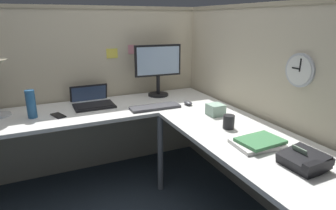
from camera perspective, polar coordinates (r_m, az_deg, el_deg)
ground_plane at (r=2.50m, az=-3.51°, el=-19.03°), size 6.80×6.80×0.00m
cubicle_wall_back at (r=2.87m, az=-17.04°, el=2.60°), size 2.57×0.12×1.58m
cubicle_wall_right at (r=2.37m, az=18.63°, el=-0.51°), size 0.12×2.37×1.58m
desk at (r=2.11m, az=-7.07°, el=-6.59°), size 2.35×2.15×0.73m
monitor at (r=2.78m, az=-2.01°, el=7.75°), size 0.46×0.20×0.50m
laptop at (r=2.65m, az=-15.02°, el=0.73°), size 0.35×0.39×0.22m
keyboard at (r=2.43m, az=-2.60°, el=-0.43°), size 0.43×0.15×0.02m
computer_mouse at (r=2.53m, az=4.04°, el=0.39°), size 0.06×0.10×0.03m
cell_phone at (r=2.40m, az=-21.16°, el=-1.97°), size 0.11×0.16×0.01m
thermos_flask at (r=2.42m, az=-25.77°, el=0.17°), size 0.07×0.07×0.22m
office_phone at (r=1.65m, az=25.72°, el=-10.07°), size 0.19×0.21×0.11m
book_stack at (r=1.81m, az=17.65°, el=-7.19°), size 0.30×0.23×0.04m
coffee_mug at (r=2.03m, az=12.08°, el=-3.32°), size 0.08×0.08×0.10m
tissue_box at (r=2.28m, az=9.51°, el=-0.93°), size 0.12×0.12×0.09m
wall_clock at (r=2.02m, az=25.01°, el=6.35°), size 0.04×0.22×0.22m
pinned_note_leftmost at (r=2.81m, az=-11.16°, el=10.12°), size 0.11×0.00×0.09m
pinned_note_middle at (r=2.86m, az=-7.29°, el=11.00°), size 0.07×0.00×0.09m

